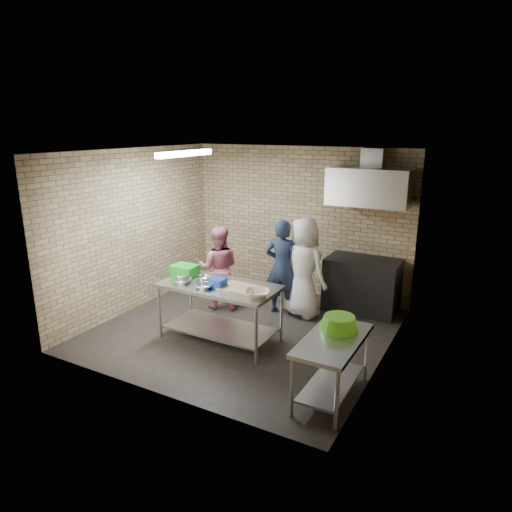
{
  "coord_description": "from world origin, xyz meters",
  "views": [
    {
      "loc": [
        3.28,
        -5.61,
        3.05
      ],
      "look_at": [
        0.1,
        0.2,
        1.15
      ],
      "focal_mm": 32.11,
      "sensor_mm": 36.0,
      "label": 1
    }
  ],
  "objects_px": {
    "woman_white": "(304,268)",
    "woman_pink": "(219,268)",
    "side_counter": "(332,368)",
    "man_navy": "(282,267)",
    "green_crate": "(185,270)",
    "stove": "(362,285)",
    "bottle_green": "(400,192)",
    "green_basin": "(339,323)",
    "bottle_red": "(375,190)",
    "prep_table": "(220,312)",
    "blue_tub": "(218,283)"
  },
  "relations": [
    {
      "from": "green_basin",
      "to": "man_navy",
      "type": "height_order",
      "value": "man_navy"
    },
    {
      "from": "woman_pink",
      "to": "green_basin",
      "type": "bearing_deg",
      "value": 125.09
    },
    {
      "from": "blue_tub",
      "to": "prep_table",
      "type": "bearing_deg",
      "value": 116.57
    },
    {
      "from": "green_crate",
      "to": "green_basin",
      "type": "bearing_deg",
      "value": -11.03
    },
    {
      "from": "blue_tub",
      "to": "stove",
      "type": "bearing_deg",
      "value": 56.94
    },
    {
      "from": "prep_table",
      "to": "man_navy",
      "type": "relative_size",
      "value": 1.08
    },
    {
      "from": "stove",
      "to": "bottle_green",
      "type": "bearing_deg",
      "value": 28.07
    },
    {
      "from": "bottle_red",
      "to": "woman_pink",
      "type": "bearing_deg",
      "value": -149.63
    },
    {
      "from": "man_navy",
      "to": "green_basin",
      "type": "bearing_deg",
      "value": 123.53
    },
    {
      "from": "woman_white",
      "to": "bottle_green",
      "type": "bearing_deg",
      "value": -123.72
    },
    {
      "from": "bottle_red",
      "to": "woman_pink",
      "type": "distance_m",
      "value": 2.9
    },
    {
      "from": "green_basin",
      "to": "man_navy",
      "type": "xyz_separation_m",
      "value": [
        -1.57,
        1.75,
        -0.04
      ]
    },
    {
      "from": "green_crate",
      "to": "bottle_red",
      "type": "distance_m",
      "value": 3.34
    },
    {
      "from": "prep_table",
      "to": "woman_pink",
      "type": "distance_m",
      "value": 1.28
    },
    {
      "from": "stove",
      "to": "man_navy",
      "type": "bearing_deg",
      "value": -146.68
    },
    {
      "from": "prep_table",
      "to": "man_navy",
      "type": "distance_m",
      "value": 1.45
    },
    {
      "from": "woman_white",
      "to": "woman_pink",
      "type": "bearing_deg",
      "value": 35.43
    },
    {
      "from": "side_counter",
      "to": "man_navy",
      "type": "distance_m",
      "value": 2.59
    },
    {
      "from": "bottle_green",
      "to": "man_navy",
      "type": "xyz_separation_m",
      "value": [
        -1.59,
        -0.99,
        -1.22
      ]
    },
    {
      "from": "bottle_red",
      "to": "woman_white",
      "type": "relative_size",
      "value": 0.11
    },
    {
      "from": "green_basin",
      "to": "green_crate",
      "type": "bearing_deg",
      "value": 168.97
    },
    {
      "from": "prep_table",
      "to": "green_crate",
      "type": "height_order",
      "value": "green_crate"
    },
    {
      "from": "woman_white",
      "to": "green_crate",
      "type": "bearing_deg",
      "value": 62.87
    },
    {
      "from": "prep_table",
      "to": "woman_pink",
      "type": "xyz_separation_m",
      "value": [
        -0.7,
        1.04,
        0.29
      ]
    },
    {
      "from": "green_crate",
      "to": "woman_white",
      "type": "height_order",
      "value": "woman_white"
    },
    {
      "from": "green_crate",
      "to": "woman_white",
      "type": "distance_m",
      "value": 1.92
    },
    {
      "from": "stove",
      "to": "bottle_red",
      "type": "bearing_deg",
      "value": 78.23
    },
    {
      "from": "green_crate",
      "to": "bottle_red",
      "type": "xyz_separation_m",
      "value": [
        2.24,
        2.23,
        1.1
      ]
    },
    {
      "from": "blue_tub",
      "to": "bottle_red",
      "type": "relative_size",
      "value": 1.06
    },
    {
      "from": "stove",
      "to": "bottle_green",
      "type": "height_order",
      "value": "bottle_green"
    },
    {
      "from": "green_basin",
      "to": "bottle_red",
      "type": "height_order",
      "value": "bottle_red"
    },
    {
      "from": "bottle_green",
      "to": "prep_table",
      "type": "bearing_deg",
      "value": -129.52
    },
    {
      "from": "side_counter",
      "to": "green_basin",
      "type": "relative_size",
      "value": 2.61
    },
    {
      "from": "woman_white",
      "to": "blue_tub",
      "type": "bearing_deg",
      "value": 86.7
    },
    {
      "from": "bottle_red",
      "to": "man_navy",
      "type": "height_order",
      "value": "bottle_red"
    },
    {
      "from": "blue_tub",
      "to": "bottle_green",
      "type": "distance_m",
      "value": 3.28
    },
    {
      "from": "stove",
      "to": "bottle_red",
      "type": "relative_size",
      "value": 6.67
    },
    {
      "from": "blue_tub",
      "to": "green_basin",
      "type": "relative_size",
      "value": 0.41
    },
    {
      "from": "side_counter",
      "to": "man_navy",
      "type": "bearing_deg",
      "value": 128.52
    },
    {
      "from": "bottle_green",
      "to": "woman_white",
      "type": "bearing_deg",
      "value": -143.45
    },
    {
      "from": "stove",
      "to": "green_basin",
      "type": "height_order",
      "value": "green_basin"
    },
    {
      "from": "stove",
      "to": "green_basin",
      "type": "xyz_separation_m",
      "value": [
        0.43,
        -2.5,
        0.38
      ]
    },
    {
      "from": "blue_tub",
      "to": "green_basin",
      "type": "distance_m",
      "value": 1.89
    },
    {
      "from": "woman_pink",
      "to": "woman_white",
      "type": "relative_size",
      "value": 0.87
    },
    {
      "from": "stove",
      "to": "woman_pink",
      "type": "distance_m",
      "value": 2.45
    },
    {
      "from": "green_basin",
      "to": "side_counter",
      "type": "bearing_deg",
      "value": -85.43
    },
    {
      "from": "green_basin",
      "to": "man_navy",
      "type": "bearing_deg",
      "value": 131.93
    },
    {
      "from": "prep_table",
      "to": "woman_pink",
      "type": "bearing_deg",
      "value": 123.74
    },
    {
      "from": "green_basin",
      "to": "bottle_green",
      "type": "distance_m",
      "value": 2.98
    },
    {
      "from": "prep_table",
      "to": "woman_pink",
      "type": "height_order",
      "value": "woman_pink"
    }
  ]
}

